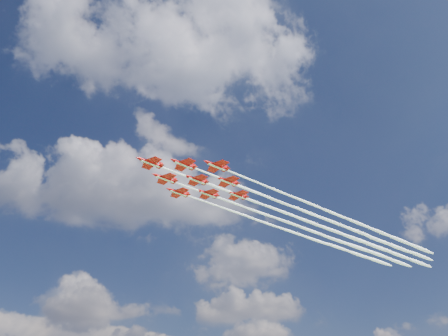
# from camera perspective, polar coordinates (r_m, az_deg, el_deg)

# --- Properties ---
(jet_lead) EXTENTS (123.30, 79.74, 2.72)m
(jet_lead) POSITION_cam_1_polar(r_m,az_deg,el_deg) (194.10, 8.44, -5.98)
(jet_lead) COLOR red
(jet_row2_port) EXTENTS (123.30, 79.74, 2.72)m
(jet_row2_port) POSITION_cam_1_polar(r_m,az_deg,el_deg) (197.11, 11.81, -6.05)
(jet_row2_port) COLOR red
(jet_row2_starb) EXTENTS (123.30, 79.74, 2.72)m
(jet_row2_starb) POSITION_cam_1_polar(r_m,az_deg,el_deg) (204.69, 9.17, -7.31)
(jet_row2_starb) COLOR red
(jet_row3_port) EXTENTS (123.30, 79.74, 2.72)m
(jet_row3_port) POSITION_cam_1_polar(r_m,az_deg,el_deg) (200.78, 15.07, -6.10)
(jet_row3_port) COLOR red
(jet_row3_centre) EXTENTS (123.30, 79.74, 2.72)m
(jet_row3_centre) POSITION_cam_1_polar(r_m,az_deg,el_deg) (207.84, 12.36, -7.36)
(jet_row3_centre) COLOR red
(jet_row3_starb) EXTENTS (123.30, 79.74, 2.72)m
(jet_row3_starb) POSITION_cam_1_polar(r_m,az_deg,el_deg) (215.41, 9.82, -8.51)
(jet_row3_starb) COLOR red
(jet_row4_port) EXTENTS (123.30, 79.74, 2.72)m
(jet_row4_port) POSITION_cam_1_polar(r_m,az_deg,el_deg) (211.59, 15.45, -7.38)
(jet_row4_port) COLOR red
(jet_row4_starb) EXTENTS (123.30, 79.74, 2.72)m
(jet_row4_starb) POSITION_cam_1_polar(r_m,az_deg,el_deg) (218.67, 12.86, -8.53)
(jet_row4_starb) COLOR red
(jet_tail) EXTENTS (123.30, 79.74, 2.72)m
(jet_tail) POSITION_cam_1_polar(r_m,az_deg,el_deg) (222.51, 15.80, -8.53)
(jet_tail) COLOR red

